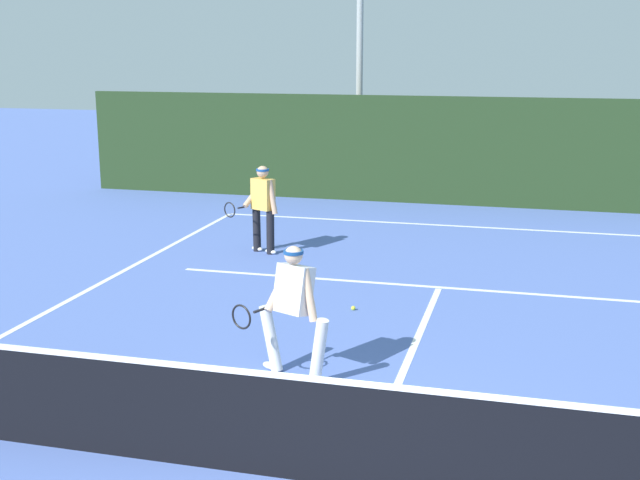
# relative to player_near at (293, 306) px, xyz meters

# --- Properties ---
(court_line_baseline_far) EXTENTS (10.94, 0.10, 0.01)m
(court_line_baseline_far) POSITION_rel_player_near_xyz_m (1.24, 9.04, -0.88)
(court_line_baseline_far) COLOR white
(court_line_baseline_far) RESTS_ON ground_plane
(court_line_service) EXTENTS (8.92, 0.10, 0.01)m
(court_line_service) POSITION_rel_player_near_xyz_m (1.24, 4.20, -0.88)
(court_line_service) COLOR white
(court_line_service) RESTS_ON ground_plane
(court_line_centre) EXTENTS (0.10, 6.40, 0.01)m
(court_line_centre) POSITION_rel_player_near_xyz_m (1.24, 0.91, -0.88)
(court_line_centre) COLOR white
(court_line_centre) RESTS_ON ground_plane
(tennis_net) EXTENTS (11.98, 0.09, 1.11)m
(tennis_net) POSITION_rel_player_near_xyz_m (1.24, -2.29, -0.36)
(tennis_net) COLOR #1E4723
(tennis_net) RESTS_ON ground_plane
(player_near) EXTENTS (1.12, 0.83, 1.61)m
(player_near) POSITION_rel_player_near_xyz_m (0.00, 0.00, 0.00)
(player_near) COLOR silver
(player_near) RESTS_ON ground_plane
(player_far) EXTENTS (1.00, 0.86, 1.66)m
(player_far) POSITION_rel_player_near_xyz_m (-2.29, 5.71, 0.04)
(player_far) COLOR black
(player_far) RESTS_ON ground_plane
(tennis_ball) EXTENTS (0.07, 0.07, 0.07)m
(tennis_ball) POSITION_rel_player_near_xyz_m (0.14, 2.67, -0.85)
(tennis_ball) COLOR #D1E033
(tennis_ball) RESTS_ON ground_plane
(back_fence_windscreen) EXTENTS (20.43, 0.12, 2.66)m
(back_fence_windscreen) POSITION_rel_player_near_xyz_m (1.24, 11.56, 0.45)
(back_fence_windscreen) COLOR #20361A
(back_fence_windscreen) RESTS_ON ground_plane
(light_pole) EXTENTS (0.55, 0.44, 7.14)m
(light_pole) POSITION_rel_player_near_xyz_m (-2.07, 13.28, 3.52)
(light_pole) COLOR #9EA39E
(light_pole) RESTS_ON ground_plane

